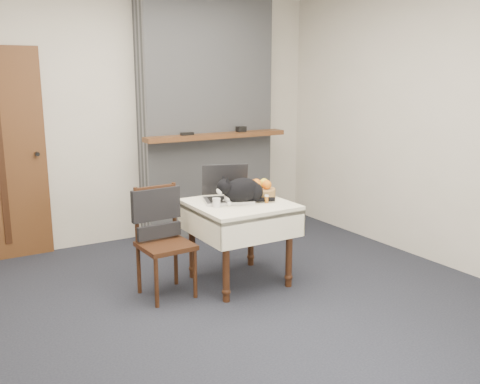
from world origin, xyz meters
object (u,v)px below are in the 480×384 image
object	(u,v)px
fruit_basket	(260,190)
chair	(160,226)
laptop	(227,191)
cream_jar	(216,203)
pill_bottle	(267,199)
door	(0,156)
cat	(243,191)
side_table	(239,216)

from	to	relation	value
fruit_basket	chair	size ratio (longest dim) A/B	0.31
laptop	fruit_basket	bearing A→B (deg)	8.83
cream_jar	pill_bottle	size ratio (longest dim) A/B	1.09
door	pill_bottle	xyz separation A→B (m)	(1.79, -1.80, -0.26)
laptop	chair	distance (m)	0.64
laptop	pill_bottle	size ratio (longest dim) A/B	7.09
laptop	cream_jar	xyz separation A→B (m)	(-0.20, -0.18, -0.04)
cat	fruit_basket	distance (m)	0.26
laptop	cat	distance (m)	0.18
cream_jar	chair	bearing A→B (deg)	155.61
fruit_basket	chair	distance (m)	0.93
pill_bottle	side_table	bearing A→B (deg)	144.13
door	cream_jar	bearing A→B (deg)	-51.46
chair	cream_jar	bearing A→B (deg)	-27.27
cat	chair	distance (m)	0.73
side_table	fruit_basket	bearing A→B (deg)	17.53
side_table	pill_bottle	world-z (taller)	pill_bottle
door	cream_jar	world-z (taller)	door
side_table	cat	distance (m)	0.22
pill_bottle	fruit_basket	xyz separation A→B (m)	(0.07, 0.21, 0.03)
cream_jar	chair	size ratio (longest dim) A/B	0.08
laptop	cat	size ratio (longest dim) A/B	0.98
cream_jar	side_table	bearing A→B (deg)	10.58
door	cat	size ratio (longest dim) A/B	4.06
cream_jar	fruit_basket	size ratio (longest dim) A/B	0.28
side_table	laptop	distance (m)	0.23
door	pill_bottle	distance (m)	2.55
chair	side_table	bearing A→B (deg)	-15.08
side_table	cat	world-z (taller)	cat
side_table	chair	distance (m)	0.67
door	pill_bottle	world-z (taller)	door
door	cat	xyz separation A→B (m)	(1.62, -1.69, -0.20)
side_table	fruit_basket	xyz separation A→B (m)	(0.25, 0.08, 0.17)
pill_bottle	chair	xyz separation A→B (m)	(-0.84, 0.27, -0.17)
laptop	pill_bottle	distance (m)	0.35
pill_bottle	fruit_basket	world-z (taller)	fruit_basket
cat	chair	world-z (taller)	cat
laptop	fruit_basket	xyz separation A→B (m)	(0.30, -0.05, -0.01)
door	chair	xyz separation A→B (m)	(0.95, -1.52, -0.44)
pill_bottle	fruit_basket	bearing A→B (deg)	72.12
side_table	chair	bearing A→B (deg)	167.81
chair	door	bearing A→B (deg)	119.08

